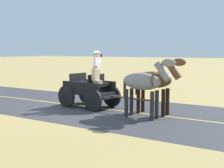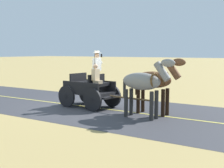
# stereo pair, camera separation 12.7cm
# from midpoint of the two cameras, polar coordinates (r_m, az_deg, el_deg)

# --- Properties ---
(ground_plane) EXTENTS (200.00, 200.00, 0.00)m
(ground_plane) POSITION_cam_midpoint_polar(r_m,az_deg,el_deg) (13.69, -5.55, -4.20)
(ground_plane) COLOR tan
(road_surface) EXTENTS (6.11, 160.00, 0.01)m
(road_surface) POSITION_cam_midpoint_polar(r_m,az_deg,el_deg) (13.69, -5.55, -4.18)
(road_surface) COLOR #38383D
(road_surface) RESTS_ON ground
(road_centre_stripe) EXTENTS (0.12, 160.00, 0.00)m
(road_centre_stripe) POSITION_cam_midpoint_polar(r_m,az_deg,el_deg) (13.69, -5.55, -4.16)
(road_centre_stripe) COLOR #DBCC4C
(road_centre_stripe) RESTS_ON road_surface
(horse_drawn_carriage) EXTENTS (1.65, 4.52, 2.50)m
(horse_drawn_carriage) POSITION_cam_midpoint_polar(r_m,az_deg,el_deg) (13.29, -3.80, -0.94)
(horse_drawn_carriage) COLOR black
(horse_drawn_carriage) RESTS_ON ground
(horse_near_side) EXTENTS (0.66, 2.13, 2.21)m
(horse_near_side) POSITION_cam_midpoint_polar(r_m,az_deg,el_deg) (11.78, 8.53, 0.57)
(horse_near_side) COLOR brown
(horse_near_side) RESTS_ON ground
(horse_off_side) EXTENTS (0.66, 2.13, 2.21)m
(horse_off_side) POSITION_cam_midpoint_polar(r_m,az_deg,el_deg) (11.08, 6.39, 0.24)
(horse_off_side) COLOR gray
(horse_off_side) RESTS_ON ground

